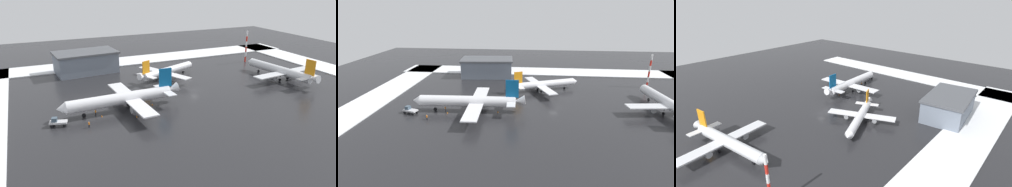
# 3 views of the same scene
# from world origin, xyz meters

# --- Properties ---
(ground_plane) EXTENTS (240.00, 240.00, 0.00)m
(ground_plane) POSITION_xyz_m (0.00, 0.00, 0.00)
(ground_plane) COLOR #232326
(snow_bank_far) EXTENTS (152.00, 16.00, 0.34)m
(snow_bank_far) POSITION_xyz_m (0.00, -50.00, 0.17)
(snow_bank_far) COLOR white
(snow_bank_far) RESTS_ON ground_plane
(snow_bank_right) EXTENTS (14.00, 116.00, 0.34)m
(snow_bank_right) POSITION_xyz_m (67.00, 0.00, 0.17)
(snow_bank_right) COLOR white
(snow_bank_right) RESTS_ON ground_plane
(airplane_distant_tail) EXTENTS (37.79, 31.31, 11.23)m
(airplane_distant_tail) POSITION_xyz_m (28.16, 7.19, 3.71)
(airplane_distant_tail) COLOR white
(airplane_distant_tail) RESTS_ON ground_plane
(airplane_parked_portside) EXTENTS (29.01, 34.87, 10.35)m
(airplane_parked_portside) POSITION_xyz_m (-36.71, 1.82, 3.42)
(airplane_parked_portside) COLOR silver
(airplane_parked_portside) RESTS_ON ground_plane
(airplane_parked_starboard) EXTENTS (28.98, 24.56, 9.03)m
(airplane_parked_starboard) POSITION_xyz_m (3.02, -17.26, 2.98)
(airplane_parked_starboard) COLOR white
(airplane_parked_starboard) RESTS_ON ground_plane
(pushback_tug) EXTENTS (5.02, 3.36, 2.50)m
(pushback_tug) POSITION_xyz_m (47.72, 10.75, 1.28)
(pushback_tug) COLOR silver
(pushback_tug) RESTS_ON ground_plane
(ground_crew_beside_wing) EXTENTS (0.36, 0.36, 1.71)m
(ground_crew_beside_wing) POSITION_xyz_m (36.77, 7.53, 0.97)
(ground_crew_beside_wing) COLOR black
(ground_crew_beside_wing) RESTS_ON ground_plane
(ground_crew_near_tug) EXTENTS (0.36, 0.36, 1.71)m
(ground_crew_near_tug) POSITION_xyz_m (40.21, 15.10, 0.97)
(ground_crew_near_tug) COLOR black
(ground_crew_near_tug) RESTS_ON ground_plane
(antenna_mast) EXTENTS (0.70, 0.70, 14.33)m
(antenna_mast) POSITION_xyz_m (-41.58, -26.63, 7.16)
(antenna_mast) COLOR red
(antenna_mast) RESTS_ON ground_plane
(cargo_hangar) EXTENTS (26.22, 17.14, 8.80)m
(cargo_hangar) POSITION_xyz_m (30.20, -38.98, 4.44)
(cargo_hangar) COLOR slate
(cargo_hangar) RESTS_ON ground_plane
(traffic_cone_near_nose) EXTENTS (0.36, 0.36, 0.55)m
(traffic_cone_near_nose) POSITION_xyz_m (18.95, 7.09, 0.28)
(traffic_cone_near_nose) COLOR orange
(traffic_cone_near_nose) RESTS_ON ground_plane
(traffic_cone_mid_line) EXTENTS (0.36, 0.36, 0.55)m
(traffic_cone_mid_line) POSITION_xyz_m (35.47, 9.53, 0.28)
(traffic_cone_mid_line) COLOR orange
(traffic_cone_mid_line) RESTS_ON ground_plane
(traffic_cone_wingtip_side) EXTENTS (0.36, 0.36, 0.55)m
(traffic_cone_wingtip_side) POSITION_xyz_m (26.43, 13.95, 0.28)
(traffic_cone_wingtip_side) COLOR orange
(traffic_cone_wingtip_side) RESTS_ON ground_plane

